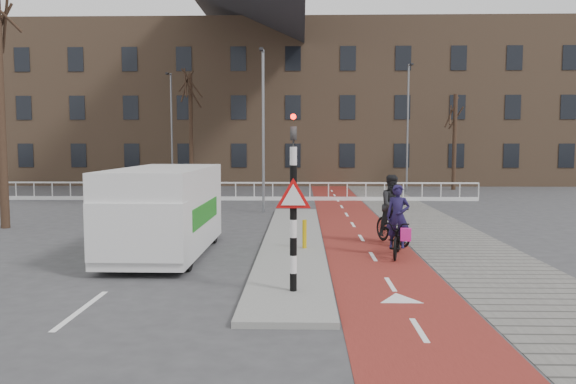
{
  "coord_description": "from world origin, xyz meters",
  "views": [
    {
      "loc": [
        -0.43,
        -13.03,
        3.07
      ],
      "look_at": [
        -0.88,
        5.0,
        1.5
      ],
      "focal_mm": 35.0,
      "sensor_mm": 36.0,
      "label": 1
    }
  ],
  "objects": [
    {
      "name": "curb_island",
      "position": [
        -0.7,
        4.0,
        0.06
      ],
      "size": [
        1.8,
        16.0,
        0.12
      ],
      "primitive_type": "cube",
      "color": "gray",
      "rests_on": "ground"
    },
    {
      "name": "ground",
      "position": [
        0.0,
        0.0,
        0.0
      ],
      "size": [
        120.0,
        120.0,
        0.0
      ],
      "primitive_type": "plane",
      "color": "#38383A",
      "rests_on": "ground"
    },
    {
      "name": "tree_right",
      "position": [
        9.62,
        24.29,
        3.14
      ],
      "size": [
        0.27,
        0.27,
        6.28
      ],
      "primitive_type": "cylinder",
      "color": "black",
      "rests_on": "ground"
    },
    {
      "name": "tree_left",
      "position": [
        -11.2,
        6.9,
        4.3
      ],
      "size": [
        0.31,
        0.31,
        8.6
      ],
      "primitive_type": "cylinder",
      "color": "black",
      "rests_on": "ground"
    },
    {
      "name": "cyclist_near",
      "position": [
        2.16,
        2.05,
        0.66
      ],
      "size": [
        1.06,
        1.97,
        1.95
      ],
      "rotation": [
        0.0,
        0.0,
        -0.23
      ],
      "color": "black",
      "rests_on": "bike_lane"
    },
    {
      "name": "streetlight_left",
      "position": [
        -9.02,
        23.94,
        3.82
      ],
      "size": [
        0.12,
        0.12,
        7.64
      ],
      "primitive_type": "cylinder",
      "color": "slate",
      "rests_on": "ground"
    },
    {
      "name": "sidewalk",
      "position": [
        4.3,
        10.0,
        0.01
      ],
      "size": [
        3.0,
        60.0,
        0.01
      ],
      "primitive_type": "cube",
      "color": "slate",
      "rests_on": "ground"
    },
    {
      "name": "streetlight_right",
      "position": [
        6.23,
        22.68,
        4.0
      ],
      "size": [
        0.12,
        0.12,
        7.99
      ],
      "primitive_type": "cylinder",
      "color": "slate",
      "rests_on": "ground"
    },
    {
      "name": "railing",
      "position": [
        -5.0,
        17.0,
        0.31
      ],
      "size": [
        28.0,
        0.1,
        0.99
      ],
      "color": "silver",
      "rests_on": "ground"
    },
    {
      "name": "tree_mid",
      "position": [
        -7.61,
        23.24,
        3.76
      ],
      "size": [
        0.26,
        0.26,
        7.51
      ],
      "primitive_type": "cylinder",
      "color": "black",
      "rests_on": "ground"
    },
    {
      "name": "townhouse_row",
      "position": [
        -3.0,
        32.0,
        7.81
      ],
      "size": [
        46.0,
        10.0,
        15.9
      ],
      "color": "#7F6047",
      "rests_on": "ground"
    },
    {
      "name": "cyclist_far",
      "position": [
        2.33,
        3.91,
        0.88
      ],
      "size": [
        1.25,
        2.05,
        2.11
      ],
      "rotation": [
        0.0,
        0.0,
        0.37
      ],
      "color": "black",
      "rests_on": "bike_lane"
    },
    {
      "name": "bollard",
      "position": [
        -0.35,
        2.61,
        0.52
      ],
      "size": [
        0.12,
        0.12,
        0.8
      ],
      "primitive_type": "cylinder",
      "color": "#CAA30B",
      "rests_on": "curb_island"
    },
    {
      "name": "traffic_signal",
      "position": [
        -0.6,
        -2.02,
        1.99
      ],
      "size": [
        0.8,
        0.8,
        3.68
      ],
      "color": "black",
      "rests_on": "curb_island"
    },
    {
      "name": "streetlight_near",
      "position": [
        -2.13,
        11.69,
        3.56
      ],
      "size": [
        0.12,
        0.12,
        7.12
      ],
      "primitive_type": "cylinder",
      "color": "slate",
      "rests_on": "ground"
    },
    {
      "name": "bike_lane",
      "position": [
        1.5,
        10.0,
        0.01
      ],
      "size": [
        2.5,
        60.0,
        0.01
      ],
      "primitive_type": "cube",
      "color": "maroon",
      "rests_on": "ground"
    },
    {
      "name": "van",
      "position": [
        -4.18,
        2.1,
        1.27
      ],
      "size": [
        2.3,
        5.61,
        2.4
      ],
      "rotation": [
        0.0,
        0.0,
        -0.01
      ],
      "color": "silver",
      "rests_on": "ground"
    }
  ]
}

